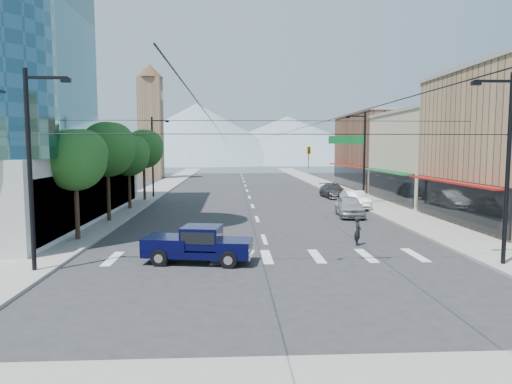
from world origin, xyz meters
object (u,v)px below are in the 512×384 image
at_px(pedestrian, 358,231).
at_px(parked_car_mid, 355,200).
at_px(parked_car_far, 333,191).
at_px(pickup_truck, 198,244).
at_px(parked_car_near, 349,206).

height_order(pedestrian, parked_car_mid, pedestrian).
bearing_deg(parked_car_far, pedestrian, -104.35).
bearing_deg(parked_car_mid, pickup_truck, -125.13).
xyz_separation_m(parked_car_near, parked_car_far, (1.80, 13.96, -0.07)).
height_order(pickup_truck, pedestrian, pickup_truck).
height_order(parked_car_mid, parked_car_far, parked_car_mid).
distance_m(pickup_truck, parked_car_far, 31.25).
xyz_separation_m(parked_car_near, parked_car_mid, (1.80, 4.91, -0.03)).
height_order(pedestrian, parked_car_near, parked_car_near).
bearing_deg(pickup_truck, parked_car_mid, 65.27).
bearing_deg(parked_car_near, pedestrian, -96.59).
height_order(pickup_truck, parked_car_mid, pickup_truck).
bearing_deg(pedestrian, parked_car_near, 11.00).
bearing_deg(parked_car_mid, parked_car_near, -111.27).
distance_m(pickup_truck, parked_car_mid, 23.33).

